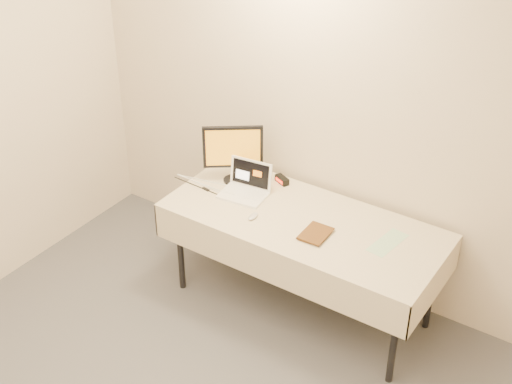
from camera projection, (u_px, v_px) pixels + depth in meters
The scene contains 9 objects.
back_wall at pixel (342, 109), 4.65m from camera, with size 4.00×0.10×2.70m, color beige.
table at pixel (303, 227), 4.68m from camera, with size 1.86×0.81×0.74m.
laptop at pixel (246, 186), 4.90m from camera, with size 0.34×0.29×0.22m.
monitor at pixel (233, 150), 4.93m from camera, with size 0.35×0.27×0.43m.
book at pixel (305, 217), 4.48m from camera, with size 0.16×0.02×0.22m, color brown.
alarm_clock at pixel (282, 180), 5.03m from camera, with size 0.12×0.09×0.05m.
clicker at pixel (253, 216), 4.66m from camera, with size 0.05×0.10×0.02m, color #BDBDC0.
paper_form at pixel (388, 243), 4.43m from camera, with size 0.12×0.31×0.00m, color #ACD8AC.
usb_dongle at pixel (206, 189), 4.96m from camera, with size 0.06×0.02×0.01m, color black.
Camera 1 is at (1.87, -1.33, 3.36)m, focal length 50.00 mm.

